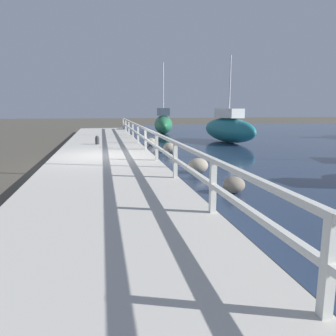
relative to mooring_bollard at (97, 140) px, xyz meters
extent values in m
plane|color=#4C473D|center=(0.28, -4.15, -0.57)|extent=(120.00, 120.00, 0.00)
cube|color=beige|center=(0.28, -4.15, -0.39)|extent=(3.80, 36.00, 0.36)
cube|color=silver|center=(2.08, -14.45, 0.26)|extent=(0.10, 0.10, 0.95)
cube|color=silver|center=(2.08, -11.51, 0.26)|extent=(0.10, 0.10, 0.95)
cube|color=silver|center=(2.08, -8.56, 0.26)|extent=(0.10, 0.10, 0.95)
cube|color=silver|center=(2.08, -5.62, 0.26)|extent=(0.10, 0.10, 0.95)
cube|color=silver|center=(2.08, -2.67, 0.26)|extent=(0.10, 0.10, 0.95)
cube|color=silver|center=(2.08, 0.27, 0.26)|extent=(0.10, 0.10, 0.95)
cube|color=silver|center=(2.08, 3.22, 0.26)|extent=(0.10, 0.10, 0.95)
cube|color=silver|center=(2.08, 6.16, 0.26)|extent=(0.10, 0.10, 0.95)
cube|color=silver|center=(2.08, 9.11, 0.26)|extent=(0.10, 0.10, 0.95)
cube|color=silver|center=(2.08, 12.05, 0.26)|extent=(0.10, 0.10, 0.95)
cube|color=silver|center=(2.08, -4.15, 0.70)|extent=(0.09, 32.50, 0.08)
cube|color=silver|center=(2.08, -4.15, 0.26)|extent=(0.09, 32.50, 0.08)
ellipsoid|color=gray|center=(3.03, 2.23, -0.36)|extent=(0.57, 0.51, 0.43)
ellipsoid|color=gray|center=(3.36, -6.36, -0.32)|extent=(0.67, 0.60, 0.50)
ellipsoid|color=slate|center=(3.50, -9.07, -0.36)|extent=(0.57, 0.51, 0.43)
ellipsoid|color=gray|center=(3.44, -1.26, -0.32)|extent=(0.66, 0.59, 0.50)
cylinder|color=#333338|center=(0.00, 0.00, -0.06)|extent=(0.21, 0.21, 0.30)
sphere|color=#333338|center=(0.00, 0.00, 0.13)|extent=(0.18, 0.18, 0.18)
ellipsoid|color=#236B42|center=(5.41, 11.03, 0.19)|extent=(2.37, 5.63, 1.51)
cube|color=#4C566B|center=(5.41, 11.03, 1.26)|extent=(1.31, 1.76, 0.63)
cylinder|color=silver|center=(5.41, 11.03, 3.13)|extent=(0.09, 0.09, 4.38)
ellipsoid|color=#1E707A|center=(8.11, 2.96, 0.20)|extent=(2.24, 5.75, 1.53)
cube|color=silver|center=(8.11, 2.96, 1.25)|extent=(1.27, 2.23, 0.57)
cylinder|color=silver|center=(8.11, 2.96, 2.86)|extent=(0.09, 0.09, 3.78)
camera|label=1|loc=(0.26, -16.69, 1.56)|focal=35.00mm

